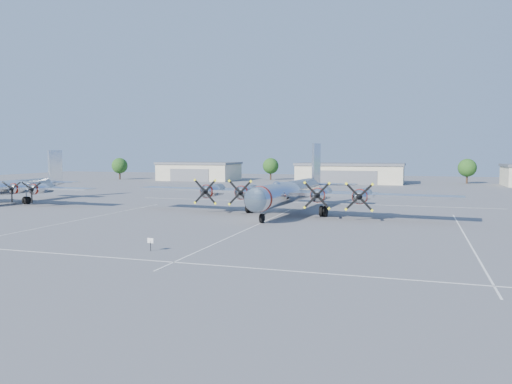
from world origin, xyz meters
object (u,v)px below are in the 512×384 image
(main_bomber_b29, at_px, (290,213))
(bomber_west, at_px, (15,203))
(info_placard, at_px, (150,242))
(tree_east, at_px, (467,168))
(tree_far_west, at_px, (120,166))
(tree_west, at_px, (271,166))
(hangar_west, at_px, (199,171))
(hangar_center, at_px, (350,173))

(main_bomber_b29, bearing_deg, bomber_west, -175.20)
(info_placard, bearing_deg, tree_east, 76.09)
(tree_far_west, relative_size, tree_east, 1.00)
(tree_west, height_order, bomber_west, tree_west)
(hangar_west, distance_m, bomber_west, 71.63)
(tree_far_west, bearing_deg, hangar_west, 9.01)
(tree_east, height_order, bomber_west, tree_east)
(tree_far_west, bearing_deg, hangar_center, 3.24)
(bomber_west, height_order, info_placard, bomber_west)
(hangar_west, height_order, bomber_west, hangar_west)
(info_placard, bearing_deg, tree_west, 104.69)
(tree_far_west, height_order, info_placard, tree_far_west)
(hangar_west, height_order, tree_west, tree_west)
(tree_far_west, distance_m, main_bomber_b29, 98.04)
(hangar_center, height_order, tree_west, tree_west)
(hangar_west, distance_m, hangar_center, 45.00)
(tree_east, xyz_separation_m, info_placard, (-33.84, -106.76, -3.44))
(hangar_west, distance_m, tree_west, 21.61)
(info_placard, bearing_deg, tree_far_west, 128.04)
(hangar_center, bearing_deg, tree_far_west, -176.76)
(hangar_west, height_order, tree_east, tree_east)
(tree_east, relative_size, bomber_west, 0.20)
(info_placard, bearing_deg, hangar_center, 91.50)
(main_bomber_b29, bearing_deg, tree_east, 74.18)
(tree_far_west, bearing_deg, bomber_west, -70.38)
(tree_far_west, height_order, main_bomber_b29, tree_far_west)
(hangar_center, relative_size, info_placard, 25.77)
(tree_far_west, distance_m, tree_west, 46.57)
(bomber_west, bearing_deg, main_bomber_b29, 1.59)
(info_placard, bearing_deg, hangar_west, 115.91)
(tree_east, height_order, info_placard, tree_east)
(tree_far_west, xyz_separation_m, tree_east, (100.00, 10.00, 0.00))
(tree_west, distance_m, info_placard, 110.85)
(tree_west, distance_m, main_bomber_b29, 83.78)
(tree_far_west, xyz_separation_m, info_placard, (66.16, -96.76, -3.44))
(tree_west, bearing_deg, hangar_west, -158.11)
(hangar_west, relative_size, tree_west, 3.40)
(tree_far_west, bearing_deg, tree_east, 5.71)
(hangar_west, xyz_separation_m, hangar_center, (45.00, -0.00, -0.00))
(bomber_west, bearing_deg, tree_east, 47.16)
(hangar_west, bearing_deg, bomber_west, -90.72)
(hangar_west, bearing_deg, tree_east, 4.60)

